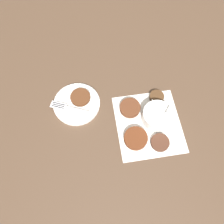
{
  "coord_description": "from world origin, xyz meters",
  "views": [
    {
      "loc": [
        -0.27,
        0.25,
        0.79
      ],
      "look_at": [
        0.06,
        0.15,
        0.02
      ],
      "focal_mm": 35.0,
      "sensor_mm": 36.0,
      "label": 1
    }
  ],
  "objects": [
    {
      "name": "fritter_3",
      "position": [
        0.08,
        -0.04,
        0.01
      ],
      "size": [
        0.06,
        0.06,
        0.02
      ],
      "color": "#482F1B",
      "rests_on": "napkin"
    },
    {
      "name": "fritter_on_plate",
      "position": [
        0.16,
        0.25,
        0.03
      ],
      "size": [
        0.08,
        0.08,
        0.01
      ],
      "color": "#512D19",
      "rests_on": "serving_plate"
    },
    {
      "name": "fork",
      "position": [
        0.13,
        0.31,
        0.02
      ],
      "size": [
        0.1,
        0.15,
        0.0
      ],
      "color": "silver",
      "rests_on": "serving_plate"
    },
    {
      "name": "ground_plane",
      "position": [
        0.0,
        0.0,
        0.0
      ],
      "size": [
        4.0,
        4.0,
        0.0
      ],
      "primitive_type": "plane",
      "color": "#4C3828"
    },
    {
      "name": "napkin",
      "position": [
        -0.02,
        0.03,
        0.0
      ],
      "size": [
        0.3,
        0.28,
        0.0
      ],
      "color": "silver",
      "rests_on": "ground_plane"
    },
    {
      "name": "fritter_2",
      "position": [
        -0.06,
        0.09,
        0.01
      ],
      "size": [
        0.09,
        0.09,
        0.02
      ],
      "color": "#592C17",
      "rests_on": "napkin"
    },
    {
      "name": "fritter_0",
      "position": [
        -0.1,
        0.01,
        0.01
      ],
      "size": [
        0.07,
        0.07,
        0.01
      ],
      "color": "#492B1E",
      "rests_on": "napkin"
    },
    {
      "name": "fritter_1",
      "position": [
        0.06,
        0.08,
        0.01
      ],
      "size": [
        0.08,
        0.08,
        0.02
      ],
      "color": "#552D1B",
      "rests_on": "napkin"
    },
    {
      "name": "serving_plate",
      "position": [
        0.14,
        0.27,
        0.01
      ],
      "size": [
        0.18,
        0.18,
        0.02
      ],
      "color": "white",
      "rests_on": "ground_plane"
    },
    {
      "name": "sauce_bowl",
      "position": [
        -0.01,
        -0.01,
        0.03
      ],
      "size": [
        0.12,
        0.11,
        0.1
      ],
      "color": "white",
      "rests_on": "napkin"
    }
  ]
}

